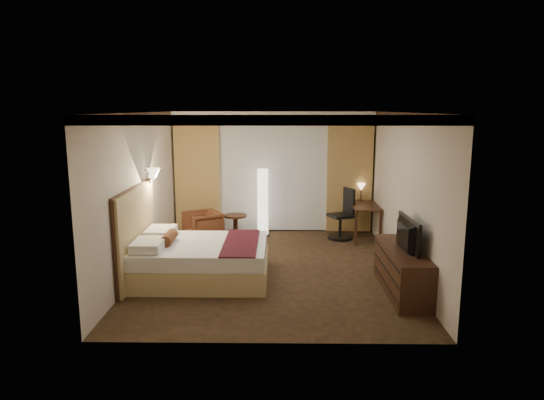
{
  "coord_description": "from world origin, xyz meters",
  "views": [
    {
      "loc": [
        0.12,
        -8.13,
        2.77
      ],
      "look_at": [
        0.0,
        0.4,
        1.15
      ],
      "focal_mm": 32.0,
      "sensor_mm": 36.0,
      "label": 1
    }
  ],
  "objects_px": {
    "side_table": "(236,227)",
    "desk": "(364,221)",
    "bed": "(203,260)",
    "dresser": "(402,271)",
    "floor_lamp": "(263,202)",
    "television": "(402,230)",
    "armchair": "(203,225)",
    "office_chair": "(340,214)"
  },
  "relations": [
    {
      "from": "bed",
      "to": "armchair",
      "type": "bearing_deg",
      "value": 98.76
    },
    {
      "from": "desk",
      "to": "office_chair",
      "type": "xyz_separation_m",
      "value": [
        -0.51,
        -0.05,
        0.17
      ]
    },
    {
      "from": "desk",
      "to": "dresser",
      "type": "bearing_deg",
      "value": -89.08
    },
    {
      "from": "floor_lamp",
      "to": "television",
      "type": "height_order",
      "value": "floor_lamp"
    },
    {
      "from": "side_table",
      "to": "television",
      "type": "xyz_separation_m",
      "value": [
        2.77,
        -3.01,
        0.71
      ]
    },
    {
      "from": "armchair",
      "to": "desk",
      "type": "relative_size",
      "value": 0.59
    },
    {
      "from": "television",
      "to": "desk",
      "type": "bearing_deg",
      "value": -1.84
    },
    {
      "from": "desk",
      "to": "television",
      "type": "height_order",
      "value": "television"
    },
    {
      "from": "armchair",
      "to": "side_table",
      "type": "distance_m",
      "value": 0.71
    },
    {
      "from": "bed",
      "to": "desk",
      "type": "distance_m",
      "value": 4.0
    },
    {
      "from": "floor_lamp",
      "to": "desk",
      "type": "distance_m",
      "value": 2.22
    },
    {
      "from": "bed",
      "to": "side_table",
      "type": "distance_m",
      "value": 2.47
    },
    {
      "from": "side_table",
      "to": "desk",
      "type": "height_order",
      "value": "desk"
    },
    {
      "from": "office_chair",
      "to": "dresser",
      "type": "xyz_separation_m",
      "value": [
        0.56,
        -3.08,
        -0.21
      ]
    },
    {
      "from": "floor_lamp",
      "to": "desk",
      "type": "xyz_separation_m",
      "value": [
        2.18,
        -0.19,
        -0.37
      ]
    },
    {
      "from": "side_table",
      "to": "desk",
      "type": "distance_m",
      "value": 2.76
    },
    {
      "from": "side_table",
      "to": "office_chair",
      "type": "bearing_deg",
      "value": 1.63
    },
    {
      "from": "office_chair",
      "to": "television",
      "type": "relative_size",
      "value": 1.1
    },
    {
      "from": "desk",
      "to": "dresser",
      "type": "height_order",
      "value": "desk"
    },
    {
      "from": "side_table",
      "to": "desk",
      "type": "xyz_separation_m",
      "value": [
        2.75,
        0.11,
        0.11
      ]
    },
    {
      "from": "bed",
      "to": "desk",
      "type": "relative_size",
      "value": 1.77
    },
    {
      "from": "floor_lamp",
      "to": "television",
      "type": "distance_m",
      "value": 3.99
    },
    {
      "from": "armchair",
      "to": "dresser",
      "type": "relative_size",
      "value": 0.4
    },
    {
      "from": "bed",
      "to": "dresser",
      "type": "height_order",
      "value": "dresser"
    },
    {
      "from": "desk",
      "to": "television",
      "type": "xyz_separation_m",
      "value": [
        0.02,
        -3.13,
        0.6
      ]
    },
    {
      "from": "bed",
      "to": "television",
      "type": "bearing_deg",
      "value": -10.38
    },
    {
      "from": "desk",
      "to": "dresser",
      "type": "distance_m",
      "value": 3.13
    },
    {
      "from": "desk",
      "to": "dresser",
      "type": "relative_size",
      "value": 0.68
    },
    {
      "from": "floor_lamp",
      "to": "television",
      "type": "bearing_deg",
      "value": -56.49
    },
    {
      "from": "bed",
      "to": "dresser",
      "type": "relative_size",
      "value": 1.2
    },
    {
      "from": "armchair",
      "to": "dresser",
      "type": "xyz_separation_m",
      "value": [
        3.48,
        -2.82,
        -0.01
      ]
    },
    {
      "from": "bed",
      "to": "office_chair",
      "type": "height_order",
      "value": "office_chair"
    },
    {
      "from": "bed",
      "to": "dresser",
      "type": "distance_m",
      "value": 3.18
    },
    {
      "from": "side_table",
      "to": "floor_lamp",
      "type": "bearing_deg",
      "value": 28.15
    },
    {
      "from": "floor_lamp",
      "to": "dresser",
      "type": "distance_m",
      "value": 4.02
    },
    {
      "from": "side_table",
      "to": "office_chair",
      "type": "xyz_separation_m",
      "value": [
        2.24,
        0.06,
        0.28
      ]
    },
    {
      "from": "armchair",
      "to": "desk",
      "type": "xyz_separation_m",
      "value": [
        3.43,
        0.3,
        0.02
      ]
    },
    {
      "from": "dresser",
      "to": "side_table",
      "type": "bearing_deg",
      "value": 132.92
    },
    {
      "from": "armchair",
      "to": "dresser",
      "type": "distance_m",
      "value": 4.48
    },
    {
      "from": "dresser",
      "to": "floor_lamp",
      "type": "bearing_deg",
      "value": 123.86
    },
    {
      "from": "armchair",
      "to": "desk",
      "type": "height_order",
      "value": "desk"
    },
    {
      "from": "office_chair",
      "to": "dresser",
      "type": "distance_m",
      "value": 3.13
    }
  ]
}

